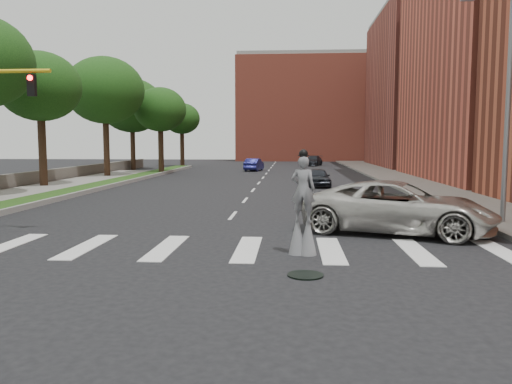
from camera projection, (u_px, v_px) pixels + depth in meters
name	position (u px, v px, depth m)	size (l,w,h in m)	color
ground_plane	(201.00, 256.00, 14.61)	(160.00, 160.00, 0.00)	black
grass_median	(91.00, 187.00, 35.26)	(2.00, 60.00, 0.25)	#1D3F12
median_curb	(106.00, 187.00, 35.18)	(0.20, 60.00, 0.28)	gray
sidewalk_right	(419.00, 184.00, 38.53)	(5.00, 90.00, 0.18)	slate
stone_wall	(31.00, 179.00, 37.59)	(0.50, 56.00, 1.10)	#554F48
manhole	(305.00, 275.00, 12.41)	(0.90, 0.90, 0.04)	black
building_far	(439.00, 91.00, 65.64)	(16.00, 22.00, 20.00)	#9B4439
building_backdrop	(310.00, 111.00, 90.69)	(26.00, 14.00, 18.00)	#C7533E
streetlight	(506.00, 101.00, 19.30)	(2.05, 0.20, 9.00)	slate
stilt_performer	(303.00, 211.00, 14.64)	(0.83, 0.61, 3.11)	black
suv_crossing	(398.00, 207.00, 18.15)	(3.17, 6.87, 1.91)	#BAB7AF
car_near	(318.00, 177.00, 37.16)	(1.62, 4.02, 1.37)	black
car_mid	(254.00, 165.00, 57.34)	(1.51, 4.32, 1.42)	navy
car_far	(313.00, 161.00, 69.69)	(1.97, 4.85, 1.41)	black
tree_3	(40.00, 87.00, 35.51)	(5.82, 5.82, 9.74)	black
tree_4	(105.00, 91.00, 46.01)	(7.23, 7.23, 11.14)	black
tree_5	(132.00, 106.00, 58.94)	(7.48, 7.48, 10.78)	black
tree_6	(160.00, 110.00, 51.07)	(5.31, 5.31, 8.89)	black
tree_7	(182.00, 119.00, 66.66)	(4.85, 4.85, 8.50)	black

